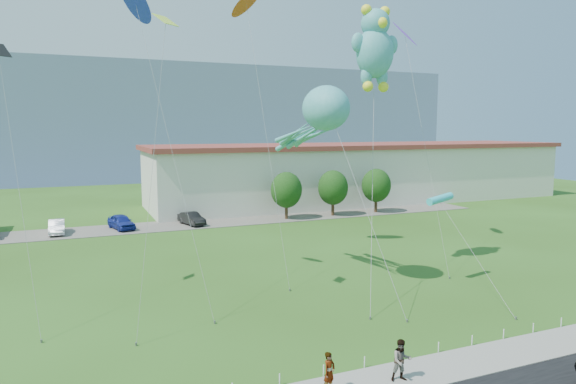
{
  "coord_description": "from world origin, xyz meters",
  "views": [
    {
      "loc": [
        -12.33,
        -19.64,
        10.41
      ],
      "look_at": [
        -0.72,
        8.0,
        6.66
      ],
      "focal_mm": 32.0,
      "sensor_mm": 36.0,
      "label": 1
    }
  ],
  "objects_px": {
    "warehouse": "(362,172)",
    "parked_car_black": "(192,218)",
    "octopus_kite": "(318,119)",
    "parked_car_blue": "(121,222)",
    "pedestrian_left": "(329,372)",
    "pedestrian_right": "(402,360)",
    "parked_car_silver": "(57,227)",
    "teddy_bear_kite": "(375,47)"
  },
  "relations": [
    {
      "from": "pedestrian_right",
      "to": "octopus_kite",
      "type": "distance_m",
      "value": 16.62
    },
    {
      "from": "pedestrian_right",
      "to": "parked_car_silver",
      "type": "relative_size",
      "value": 0.42
    },
    {
      "from": "pedestrian_right",
      "to": "parked_car_blue",
      "type": "xyz_separation_m",
      "value": [
        -7.71,
        38.1,
        -0.17
      ]
    },
    {
      "from": "parked_car_black",
      "to": "octopus_kite",
      "type": "height_order",
      "value": "octopus_kite"
    },
    {
      "from": "pedestrian_left",
      "to": "pedestrian_right",
      "type": "xyz_separation_m",
      "value": [
        3.14,
        -0.36,
        0.07
      ]
    },
    {
      "from": "parked_car_blue",
      "to": "pedestrian_left",
      "type": "bearing_deg",
      "value": -97.97
    },
    {
      "from": "warehouse",
      "to": "octopus_kite",
      "type": "distance_m",
      "value": 42.1
    },
    {
      "from": "pedestrian_left",
      "to": "parked_car_blue",
      "type": "distance_m",
      "value": 38.02
    },
    {
      "from": "pedestrian_right",
      "to": "octopus_kite",
      "type": "height_order",
      "value": "octopus_kite"
    },
    {
      "from": "warehouse",
      "to": "pedestrian_right",
      "type": "xyz_separation_m",
      "value": [
        -26.32,
        -47.05,
        -3.15
      ]
    },
    {
      "from": "pedestrian_left",
      "to": "teddy_bear_kite",
      "type": "xyz_separation_m",
      "value": [
        10.83,
        14.37,
        15.11
      ]
    },
    {
      "from": "pedestrian_right",
      "to": "parked_car_black",
      "type": "bearing_deg",
      "value": 104.98
    },
    {
      "from": "parked_car_blue",
      "to": "parked_car_black",
      "type": "distance_m",
      "value": 7.21
    },
    {
      "from": "warehouse",
      "to": "pedestrian_right",
      "type": "distance_m",
      "value": 54.0
    },
    {
      "from": "parked_car_silver",
      "to": "parked_car_blue",
      "type": "distance_m",
      "value": 6.1
    },
    {
      "from": "teddy_bear_kite",
      "to": "parked_car_black",
      "type": "bearing_deg",
      "value": 109.74
    },
    {
      "from": "octopus_kite",
      "to": "teddy_bear_kite",
      "type": "xyz_separation_m",
      "value": [
        5.16,
        1.72,
        5.02
      ]
    },
    {
      "from": "parked_car_blue",
      "to": "octopus_kite",
      "type": "relative_size",
      "value": 0.34
    },
    {
      "from": "warehouse",
      "to": "pedestrian_right",
      "type": "bearing_deg",
      "value": -119.22
    },
    {
      "from": "warehouse",
      "to": "parked_car_black",
      "type": "xyz_separation_m",
      "value": [
        -26.84,
        -9.44,
        -3.39
      ]
    },
    {
      "from": "parked_car_blue",
      "to": "octopus_kite",
      "type": "bearing_deg",
      "value": -82.69
    },
    {
      "from": "octopus_kite",
      "to": "teddy_bear_kite",
      "type": "bearing_deg",
      "value": 18.4
    },
    {
      "from": "pedestrian_left",
      "to": "parked_car_black",
      "type": "relative_size",
      "value": 0.39
    },
    {
      "from": "parked_car_black",
      "to": "teddy_bear_kite",
      "type": "height_order",
      "value": "teddy_bear_kite"
    },
    {
      "from": "pedestrian_right",
      "to": "parked_car_black",
      "type": "relative_size",
      "value": 0.42
    },
    {
      "from": "parked_car_silver",
      "to": "octopus_kite",
      "type": "distance_m",
      "value": 31.63
    },
    {
      "from": "pedestrian_right",
      "to": "parked_car_blue",
      "type": "bearing_deg",
      "value": 115.63
    },
    {
      "from": "pedestrian_left",
      "to": "parked_car_silver",
      "type": "height_order",
      "value": "pedestrian_left"
    },
    {
      "from": "octopus_kite",
      "to": "pedestrian_right",
      "type": "bearing_deg",
      "value": -100.97
    },
    {
      "from": "pedestrian_right",
      "to": "octopus_kite",
      "type": "relative_size",
      "value": 0.13
    },
    {
      "from": "parked_car_silver",
      "to": "parked_car_black",
      "type": "xyz_separation_m",
      "value": [
        13.29,
        -0.47,
        -0.01
      ]
    },
    {
      "from": "parked_car_silver",
      "to": "parked_car_black",
      "type": "distance_m",
      "value": 13.3
    },
    {
      "from": "warehouse",
      "to": "parked_car_silver",
      "type": "distance_m",
      "value": 41.26
    },
    {
      "from": "parked_car_silver",
      "to": "pedestrian_left",
      "type": "bearing_deg",
      "value": -75.14
    },
    {
      "from": "pedestrian_left",
      "to": "teddy_bear_kite",
      "type": "bearing_deg",
      "value": 26.53
    },
    {
      "from": "parked_car_silver",
      "to": "parked_car_blue",
      "type": "relative_size",
      "value": 0.95
    },
    {
      "from": "teddy_bear_kite",
      "to": "pedestrian_right",
      "type": "bearing_deg",
      "value": -117.56
    },
    {
      "from": "warehouse",
      "to": "parked_car_blue",
      "type": "xyz_separation_m",
      "value": [
        -34.03,
        -8.94,
        -3.32
      ]
    },
    {
      "from": "parked_car_silver",
      "to": "teddy_bear_kite",
      "type": "relative_size",
      "value": 0.22
    },
    {
      "from": "parked_car_blue",
      "to": "teddy_bear_kite",
      "type": "height_order",
      "value": "teddy_bear_kite"
    },
    {
      "from": "warehouse",
      "to": "pedestrian_left",
      "type": "relative_size",
      "value": 37.83
    },
    {
      "from": "pedestrian_right",
      "to": "parked_car_blue",
      "type": "height_order",
      "value": "pedestrian_right"
    }
  ]
}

